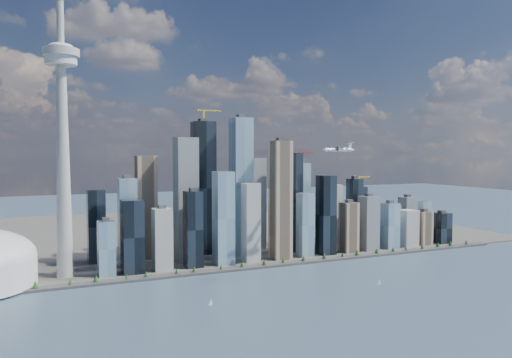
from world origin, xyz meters
name	(u,v)px	position (x,y,z in m)	size (l,w,h in m)	color
ground	(333,310)	(0.00, 0.00, 0.00)	(4000.00, 4000.00, 0.00)	#354E5D
seawall	(253,267)	(0.00, 250.00, 2.00)	(1100.00, 22.00, 4.00)	#383838
land	(181,231)	(0.00, 700.00, 1.50)	(1400.00, 900.00, 3.00)	#4C4C47
shoreline_trees	(253,263)	(0.00, 250.00, 8.78)	(960.53, 7.20, 8.80)	#3F2D1E
skyscraper_cluster	(263,211)	(59.61, 336.81, 88.24)	(736.00, 142.00, 282.65)	black
needle_tower	(62,130)	(-300.00, 310.00, 235.84)	(56.00, 56.00, 550.50)	#ADACA7
airplane	(338,149)	(128.14, 182.84, 205.39)	(64.41, 56.86, 15.74)	white
sailboat_west	(211,303)	(-135.09, 82.79, 2.92)	(6.57, 2.14, 9.10)	silver
sailboat_east	(379,282)	(132.21, 75.30, 3.21)	(7.24, 2.45, 10.02)	silver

